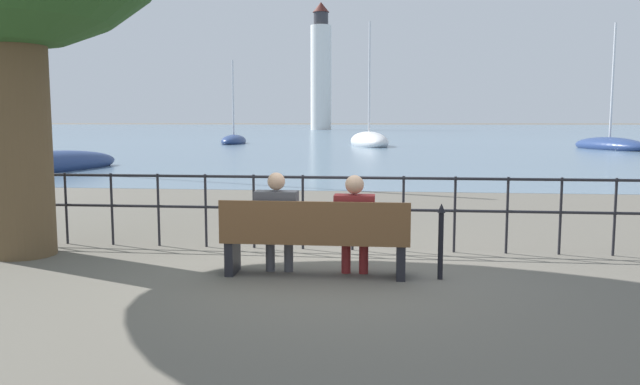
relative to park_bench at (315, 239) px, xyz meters
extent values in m
plane|color=#605B51|center=(0.00, 0.07, -0.45)|extent=(1000.00, 1000.00, 0.00)
cube|color=slate|center=(0.00, 158.91, -0.44)|extent=(600.00, 300.00, 0.01)
cylinder|color=brown|center=(-4.05, 0.75, 1.29)|extent=(0.85, 0.85, 3.47)
cube|color=brown|center=(0.00, 0.07, -0.02)|extent=(2.18, 0.45, 0.05)
cube|color=brown|center=(0.00, -0.14, 0.23)|extent=(2.18, 0.04, 0.45)
cube|color=black|center=(-0.99, 0.07, -0.25)|extent=(0.10, 0.41, 0.40)
cube|color=black|center=(0.99, 0.07, -0.25)|extent=(0.10, 0.41, 0.40)
cylinder|color=#4C4C51|center=(-0.57, 0.22, -0.22)|extent=(0.11, 0.11, 0.45)
cylinder|color=#4C4C51|center=(-0.34, 0.22, -0.22)|extent=(0.11, 0.11, 0.45)
cube|color=#4C4C51|center=(-0.45, 0.13, 0.05)|extent=(0.42, 0.26, 0.14)
cube|color=#4C4C51|center=(-0.45, 0.05, 0.28)|extent=(0.50, 0.24, 0.54)
sphere|color=tan|center=(-0.45, 0.05, 0.66)|extent=(0.21, 0.21, 0.21)
cylinder|color=maroon|center=(0.35, 0.22, -0.22)|extent=(0.11, 0.11, 0.45)
cylinder|color=maroon|center=(0.56, 0.22, -0.22)|extent=(0.11, 0.11, 0.45)
cube|color=maroon|center=(0.45, 0.13, 0.05)|extent=(0.40, 0.26, 0.14)
cube|color=maroon|center=(0.45, 0.05, 0.26)|extent=(0.47, 0.24, 0.51)
sphere|color=tan|center=(0.45, 0.05, 0.63)|extent=(0.22, 0.22, 0.22)
cylinder|color=black|center=(-4.56, 1.56, 0.08)|extent=(0.04, 0.04, 1.05)
cylinder|color=black|center=(-3.86, 1.56, 0.08)|extent=(0.04, 0.04, 1.05)
cylinder|color=black|center=(-3.16, 1.56, 0.08)|extent=(0.04, 0.04, 1.05)
cylinder|color=black|center=(-2.46, 1.56, 0.08)|extent=(0.04, 0.04, 1.05)
cylinder|color=black|center=(-1.75, 1.56, 0.08)|extent=(0.04, 0.04, 1.05)
cylinder|color=black|center=(-1.05, 1.56, 0.08)|extent=(0.04, 0.04, 1.05)
cylinder|color=black|center=(-0.35, 1.56, 0.08)|extent=(0.04, 0.04, 1.05)
cylinder|color=black|center=(0.35, 1.56, 0.08)|extent=(0.04, 0.04, 1.05)
cylinder|color=black|center=(1.05, 1.56, 0.08)|extent=(0.04, 0.04, 1.05)
cylinder|color=black|center=(1.75, 1.56, 0.08)|extent=(0.04, 0.04, 1.05)
cylinder|color=black|center=(2.46, 1.56, 0.08)|extent=(0.04, 0.04, 1.05)
cylinder|color=black|center=(3.16, 1.56, 0.08)|extent=(0.04, 0.04, 1.05)
cylinder|color=black|center=(3.86, 1.56, 0.08)|extent=(0.04, 0.04, 1.05)
cylinder|color=black|center=(0.00, 1.56, 0.57)|extent=(11.92, 0.04, 0.04)
cylinder|color=black|center=(0.00, 1.56, 0.13)|extent=(11.92, 0.04, 0.04)
cylinder|color=black|center=(1.44, 0.04, -0.06)|extent=(0.06, 0.06, 0.77)
cone|color=black|center=(1.44, 0.04, 0.38)|extent=(0.09, 0.09, 0.11)
ellipsoid|color=navy|center=(14.93, 34.53, -0.22)|extent=(4.01, 6.94, 1.11)
cylinder|color=silver|center=(14.93, 34.53, 3.79)|extent=(0.14, 0.14, 7.35)
ellipsoid|color=navy|center=(-11.38, 13.83, -0.24)|extent=(3.31, 8.15, 1.05)
ellipsoid|color=navy|center=(-11.35, 41.70, -0.24)|extent=(2.11, 5.42, 1.02)
cylinder|color=silver|center=(-11.35, 41.70, 3.09)|extent=(0.14, 0.14, 6.05)
ellipsoid|color=white|center=(-0.52, 38.60, -0.15)|extent=(4.02, 8.17, 1.48)
cylinder|color=silver|center=(-0.52, 38.60, 4.37)|extent=(0.14, 0.14, 8.14)
cylinder|color=white|center=(-12.71, 120.33, 10.00)|extent=(4.19, 4.19, 20.89)
cylinder|color=#2D2D33|center=(-12.71, 120.33, 21.71)|extent=(2.94, 2.94, 2.55)
cone|color=#4C1E19|center=(-12.71, 120.33, 24.01)|extent=(3.36, 3.36, 2.04)
camera|label=1|loc=(0.82, -7.04, 1.36)|focal=35.00mm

